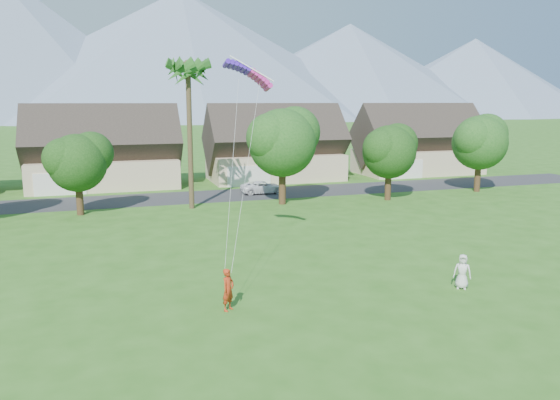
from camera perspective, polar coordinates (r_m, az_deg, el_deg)
name	(u,v)px	position (r m, az deg, el deg)	size (l,w,h in m)	color
ground	(360,343)	(21.62, 8.41, -14.56)	(500.00, 500.00, 0.00)	#2D6019
street	(204,196)	(53.06, -7.96, 0.37)	(90.00, 7.00, 0.01)	#2D2D30
kite_flyer	(228,290)	(24.21, -5.44, -9.31)	(0.69, 0.45, 1.89)	#AD3013
watcher	(462,271)	(28.27, 18.51, -7.10)	(0.84, 0.55, 1.72)	silver
parked_car	(263,187)	(54.27, -1.78, 1.34)	(2.05, 4.45, 1.24)	white
mountain_ridge	(142,59)	(278.92, -14.25, 14.08)	(540.00, 240.00, 70.00)	slate
houses_row	(193,153)	(61.50, -9.04, 4.92)	(72.75, 8.19, 8.86)	beige
tree_row	(202,152)	(46.28, -8.19, 5.02)	(62.27, 6.67, 8.45)	#47301C
fan_palm	(188,67)	(46.62, -9.61, 13.53)	(3.00, 3.00, 13.80)	#4C3D26
parafoil_kite	(249,72)	(30.37, -3.22, 13.24)	(2.91, 1.17, 0.50)	#471AC8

